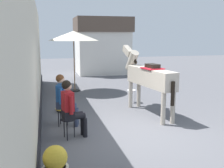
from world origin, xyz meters
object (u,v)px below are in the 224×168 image
Objects in this scene: seated_visitor_far at (64,97)px; satchel_bag at (60,109)px; seated_visitor_near at (71,106)px; flower_planter_near at (55,164)px; spare_stool_white at (132,92)px; saddled_horse_center at (148,77)px; cafe_parasol at (74,36)px.

seated_visitor_far reaches higher than satchel_bag.
flower_planter_near is at bearing -103.07° from seated_visitor_near.
seated_visitor_near reaches higher than spare_stool_white.
cafe_parasol reaches higher than saddled_horse_center.
seated_visitor_near is 0.54× the size of cafe_parasol.
satchel_bag is (-2.57, -0.64, -0.30)m from spare_stool_white.
seated_visitor_near is 0.94m from seated_visitor_far.
flower_planter_near is 0.25× the size of cafe_parasol.
seated_visitor_far is 2.89m from flower_planter_near.
cafe_parasol is (0.69, 5.38, 1.59)m from seated_visitor_near.
spare_stool_white is (2.54, 1.95, -0.38)m from seated_visitor_far.
spare_stool_white is at bearing -54.77° from cafe_parasol.
saddled_horse_center is at bearing 11.24° from seated_visitor_far.
satchel_bag is at bearing 93.12° from seated_visitor_near.
saddled_horse_center is 4.49m from cafe_parasol.
saddled_horse_center reaches higher than seated_visitor_near.
saddled_horse_center is at bearing -131.03° from satchel_bag.
seated_visitor_near is 2.17× the size of flower_planter_near.
spare_stool_white is 2.67m from satchel_bag.
flower_planter_near reaches higher than spare_stool_white.
saddled_horse_center is 1.62m from spare_stool_white.
seated_visitor_far is 3.22m from spare_stool_white.
saddled_horse_center is 1.16× the size of cafe_parasol.
seated_visitor_near reaches higher than flower_planter_near.
cafe_parasol is at bearing -38.61° from satchel_bag.
seated_visitor_near is 2.00m from flower_planter_near.
spare_stool_white is at bearing 37.49° from seated_visitor_far.
seated_visitor_near is 3.02× the size of spare_stool_white.
cafe_parasol reaches higher than spare_stool_white.
saddled_horse_center is at bearing -88.49° from spare_stool_white.
seated_visitor_far is 2.65m from saddled_horse_center.
cafe_parasol is 3.63m from spare_stool_white.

